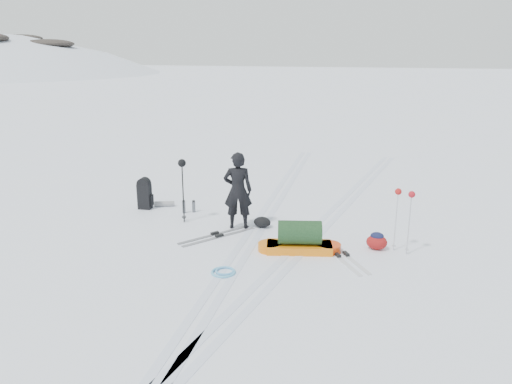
# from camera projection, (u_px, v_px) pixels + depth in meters

# --- Properties ---
(ground) EXTENTS (200.00, 200.00, 0.00)m
(ground) POSITION_uv_depth(u_px,v_px,m) (251.00, 238.00, 10.25)
(ground) COLOR white
(ground) RESTS_ON ground
(ski_tracks) EXTENTS (3.38, 17.97, 0.01)m
(ski_tracks) POSITION_uv_depth(u_px,v_px,m) (289.00, 227.00, 10.88)
(ski_tracks) COLOR silver
(ski_tracks) RESTS_ON ground
(skier) EXTENTS (0.70, 0.56, 1.68)m
(skier) POSITION_uv_depth(u_px,v_px,m) (238.00, 191.00, 10.62)
(skier) COLOR black
(skier) RESTS_ON ground
(pulk_sled) EXTENTS (1.65, 0.83, 0.61)m
(pulk_sled) POSITION_uv_depth(u_px,v_px,m) (299.00, 240.00, 9.53)
(pulk_sled) COLOR orange
(pulk_sled) RESTS_ON ground
(expedition_rucksack) EXTENTS (0.77, 0.57, 0.78)m
(expedition_rucksack) POSITION_uv_depth(u_px,v_px,m) (147.00, 194.00, 12.07)
(expedition_rucksack) COLOR black
(expedition_rucksack) RESTS_ON ground
(ski_poles_black) EXTENTS (0.18, 0.20, 1.44)m
(ski_poles_black) POSITION_uv_depth(u_px,v_px,m) (182.00, 171.00, 10.91)
(ski_poles_black) COLOR black
(ski_poles_black) RESTS_ON ground
(ski_poles_silver) EXTENTS (0.37, 0.25, 1.24)m
(ski_poles_silver) POSITION_uv_depth(u_px,v_px,m) (404.00, 200.00, 9.26)
(ski_poles_silver) COLOR silver
(ski_poles_silver) RESTS_ON ground
(touring_skis_grey) EXTENTS (1.23, 1.57, 0.06)m
(touring_skis_grey) POSITION_uv_depth(u_px,v_px,m) (217.00, 235.00, 10.36)
(touring_skis_grey) COLOR gray
(touring_skis_grey) RESTS_ON ground
(touring_skis_white) EXTENTS (1.22, 1.62, 0.07)m
(touring_skis_white) POSITION_uv_depth(u_px,v_px,m) (342.00, 256.00, 9.35)
(touring_skis_white) COLOR silver
(touring_skis_white) RESTS_ON ground
(rope_coil) EXTENTS (0.46, 0.46, 0.05)m
(rope_coil) POSITION_uv_depth(u_px,v_px,m) (224.00, 272.00, 8.65)
(rope_coil) COLOR #58B2D8
(rope_coil) RESTS_ON ground
(small_daypack) EXTENTS (0.44, 0.35, 0.34)m
(small_daypack) POSITION_uv_depth(u_px,v_px,m) (377.00, 241.00, 9.64)
(small_daypack) COLOR maroon
(small_daypack) RESTS_ON ground
(thermos_pair) EXTENTS (0.29, 0.22, 0.31)m
(thermos_pair) POSITION_uv_depth(u_px,v_px,m) (189.00, 207.00, 11.81)
(thermos_pair) COLOR slate
(thermos_pair) RESTS_ON ground
(stuff_sack) EXTENTS (0.45, 0.40, 0.23)m
(stuff_sack) POSITION_uv_depth(u_px,v_px,m) (262.00, 222.00, 10.84)
(stuff_sack) COLOR black
(stuff_sack) RESTS_ON ground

